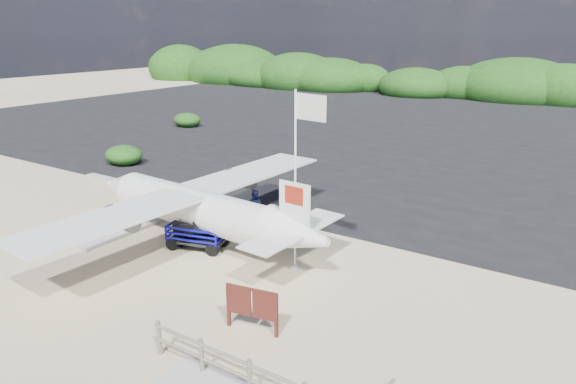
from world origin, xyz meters
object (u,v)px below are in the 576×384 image
Objects in this scene: signboard at (252,331)px; crew_a at (187,208)px; baggage_cart at (198,248)px; crew_b at (255,206)px; aircraft_small at (347,111)px; flagpole at (295,267)px.

crew_a reaches higher than signboard.
crew_a is (-1.86, 1.39, 0.92)m from baggage_cart.
signboard is 8.76m from crew_b.
crew_a is 1.21× the size of crew_b.
crew_a is 0.27× the size of aircraft_small.
flagpole is 6.11m from crew_a.
signboard is (5.34, -3.52, 0.00)m from baggage_cart.
signboard is 0.93× the size of crew_a.
baggage_cart is 1.30× the size of crew_a.
flagpole is 3.48× the size of crew_a.
flagpole reaches higher than crew_b.
flagpole is at bearing 86.65° from aircraft_small.
crew_b is (-5.16, 7.04, 0.76)m from signboard.
baggage_cart is 0.36× the size of aircraft_small.
signboard is at bearing 142.84° from crew_a.
flagpole is 4.21× the size of crew_b.
baggage_cart is 6.40m from signboard.
crew_b is at bearing 82.52° from aircraft_small.
crew_b is (2.04, 2.13, -0.16)m from crew_a.
signboard is 42.32m from aircraft_small.
aircraft_small is at bearing 102.77° from signboard.
baggage_cart is at bearing 140.37° from crew_a.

